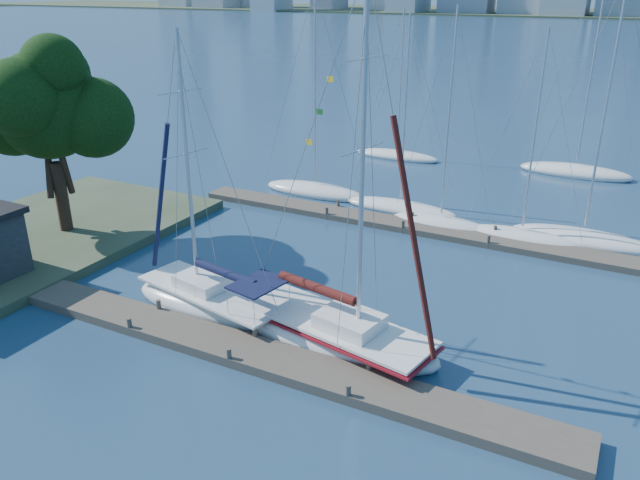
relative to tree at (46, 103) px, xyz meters
The scene contains 15 objects.
ground 18.49m from the tree, 19.44° to the right, with size 700.00×700.00×0.00m, color navy.
near_dock 18.41m from the tree, 19.44° to the right, with size 26.00×2.00×0.40m, color #4D4439.
far_dock 21.99m from the tree, 30.26° to the left, with size 30.00×1.80×0.36m, color #4D4439.
shore 7.99m from the tree, 114.09° to the right, with size 12.00×22.00×0.50m, color #38472D.
far_shore 314.90m from the tree, 87.12° to the left, with size 800.00×100.00×1.50m, color #38472D.
tree is the anchor object (origin of this frame).
sailboat_navy 14.56m from the tree, 13.79° to the right, with size 8.43×4.13×12.59m.
sailboat_maroon 20.18m from the tree, ahead, with size 9.09×4.45×14.81m.
bg_boat_0 17.93m from the tree, 56.99° to the left, with size 7.79×2.94×13.98m.
bg_boat_1 21.57m from the tree, 40.71° to the left, with size 7.63×2.58×12.34m.
bg_boat_2 23.08m from the tree, 31.96° to the left, with size 6.33×2.96×12.87m.
bg_boat_3 27.04m from the tree, 26.52° to the left, with size 7.00×3.55×11.93m.
bg_boat_4 30.26m from the tree, 25.77° to the left, with size 8.25×3.29×14.48m.
bg_boat_6 28.44m from the tree, 67.58° to the left, with size 7.43×3.62×12.21m.
bg_boat_7 37.07m from the tree, 47.92° to the left, with size 8.55×4.49×16.56m.
Camera 1 is at (12.40, -17.22, 13.61)m, focal length 35.00 mm.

